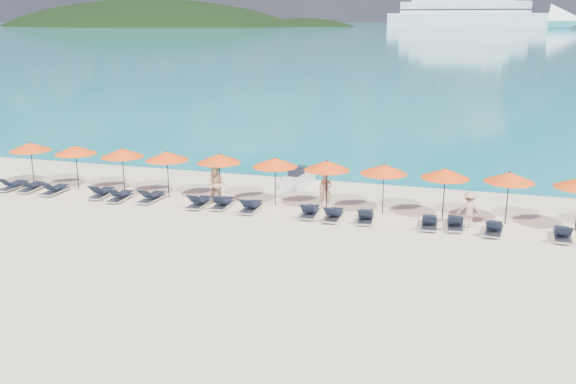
# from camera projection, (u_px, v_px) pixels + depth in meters

# --- Properties ---
(ground) EXTENTS (1400.00, 1400.00, 0.00)m
(ground) POSITION_uv_depth(u_px,v_px,m) (266.00, 242.00, 24.63)
(ground) COLOR beige
(sea) EXTENTS (1600.00, 1300.00, 0.01)m
(sea) POSITION_uv_depth(u_px,v_px,m) (478.00, 26.00, 634.64)
(sea) COLOR #1FA9B2
(sea) RESTS_ON ground
(headland_main) EXTENTS (374.00, 242.00, 126.50)m
(headland_main) POSITION_uv_depth(u_px,v_px,m) (149.00, 67.00, 616.58)
(headland_main) COLOR black
(headland_main) RESTS_ON ground
(headland_small) EXTENTS (162.00, 126.00, 85.50)m
(headland_small) POSITION_uv_depth(u_px,v_px,m) (305.00, 66.00, 592.86)
(headland_small) COLOR black
(headland_small) RESTS_ON ground
(cruise_ship) EXTENTS (150.28, 50.76, 41.34)m
(cruise_ship) POSITION_uv_depth(u_px,v_px,m) (484.00, 14.00, 501.92)
(cruise_ship) COLOR white
(cruise_ship) RESTS_ON ground
(jetski) EXTENTS (1.24, 2.58, 0.88)m
(jetski) POSITION_uv_depth(u_px,v_px,m) (298.00, 178.00, 32.83)
(jetski) COLOR silver
(jetski) RESTS_ON ground
(beachgoer_a) EXTENTS (0.65, 0.48, 1.63)m
(beachgoer_a) POSITION_uv_depth(u_px,v_px,m) (326.00, 190.00, 28.80)
(beachgoer_a) COLOR tan
(beachgoer_a) RESTS_ON ground
(beachgoer_b) EXTENTS (0.94, 0.55, 1.91)m
(beachgoer_b) POSITION_uv_depth(u_px,v_px,m) (216.00, 185.00, 29.21)
(beachgoer_b) COLOR tan
(beachgoer_b) RESTS_ON ground
(beachgoer_c) EXTENTS (1.09, 0.69, 1.56)m
(beachgoer_c) POSITION_uv_depth(u_px,v_px,m) (469.00, 210.00, 26.07)
(beachgoer_c) COLOR tan
(beachgoer_c) RESTS_ON ground
(umbrella_0) EXTENTS (2.10, 2.10, 2.28)m
(umbrella_0) POSITION_uv_depth(u_px,v_px,m) (30.00, 147.00, 32.38)
(umbrella_0) COLOR black
(umbrella_0) RESTS_ON ground
(umbrella_1) EXTENTS (2.10, 2.10, 2.28)m
(umbrella_1) POSITION_uv_depth(u_px,v_px,m) (75.00, 150.00, 31.60)
(umbrella_1) COLOR black
(umbrella_1) RESTS_ON ground
(umbrella_2) EXTENTS (2.10, 2.10, 2.28)m
(umbrella_2) POSITION_uv_depth(u_px,v_px,m) (122.00, 153.00, 30.92)
(umbrella_2) COLOR black
(umbrella_2) RESTS_ON ground
(umbrella_3) EXTENTS (2.10, 2.10, 2.28)m
(umbrella_3) POSITION_uv_depth(u_px,v_px,m) (167.00, 156.00, 30.21)
(umbrella_3) COLOR black
(umbrella_3) RESTS_ON ground
(umbrella_4) EXTENTS (2.10, 2.10, 2.28)m
(umbrella_4) POSITION_uv_depth(u_px,v_px,m) (219.00, 158.00, 29.70)
(umbrella_4) COLOR black
(umbrella_4) RESTS_ON ground
(umbrella_5) EXTENTS (2.10, 2.10, 2.28)m
(umbrella_5) POSITION_uv_depth(u_px,v_px,m) (275.00, 162.00, 28.90)
(umbrella_5) COLOR black
(umbrella_5) RESTS_ON ground
(umbrella_6) EXTENTS (2.10, 2.10, 2.28)m
(umbrella_6) POSITION_uv_depth(u_px,v_px,m) (327.00, 165.00, 28.30)
(umbrella_6) COLOR black
(umbrella_6) RESTS_ON ground
(umbrella_7) EXTENTS (2.10, 2.10, 2.28)m
(umbrella_7) POSITION_uv_depth(u_px,v_px,m) (384.00, 169.00, 27.61)
(umbrella_7) COLOR black
(umbrella_7) RESTS_ON ground
(umbrella_8) EXTENTS (2.10, 2.10, 2.28)m
(umbrella_8) POSITION_uv_depth(u_px,v_px,m) (445.00, 173.00, 26.86)
(umbrella_8) COLOR black
(umbrella_8) RESTS_ON ground
(umbrella_9) EXTENTS (2.10, 2.10, 2.28)m
(umbrella_9) POSITION_uv_depth(u_px,v_px,m) (509.00, 177.00, 26.21)
(umbrella_9) COLOR black
(umbrella_9) RESTS_ON ground
(lounger_0) EXTENTS (0.74, 1.74, 0.66)m
(lounger_0) POSITION_uv_depth(u_px,v_px,m) (13.00, 185.00, 32.00)
(lounger_0) COLOR silver
(lounger_0) RESTS_ON ground
(lounger_1) EXTENTS (0.72, 1.73, 0.66)m
(lounger_1) POSITION_uv_depth(u_px,v_px,m) (31.00, 187.00, 31.72)
(lounger_1) COLOR silver
(lounger_1) RESTS_ON ground
(lounger_2) EXTENTS (0.63, 1.70, 0.66)m
(lounger_2) POSITION_uv_depth(u_px,v_px,m) (54.00, 189.00, 31.21)
(lounger_2) COLOR silver
(lounger_2) RESTS_ON ground
(lounger_3) EXTENTS (0.73, 1.74, 0.66)m
(lounger_3) POSITION_uv_depth(u_px,v_px,m) (102.00, 193.00, 30.62)
(lounger_3) COLOR silver
(lounger_3) RESTS_ON ground
(lounger_4) EXTENTS (0.69, 1.73, 0.66)m
(lounger_4) POSITION_uv_depth(u_px,v_px,m) (120.00, 196.00, 30.06)
(lounger_4) COLOR silver
(lounger_4) RESTS_ON ground
(lounger_5) EXTENTS (0.71, 1.73, 0.66)m
(lounger_5) POSITION_uv_depth(u_px,v_px,m) (151.00, 197.00, 29.91)
(lounger_5) COLOR silver
(lounger_5) RESTS_ON ground
(lounger_6) EXTENTS (0.62, 1.70, 0.66)m
(lounger_6) POSITION_uv_depth(u_px,v_px,m) (199.00, 202.00, 29.07)
(lounger_6) COLOR silver
(lounger_6) RESTS_ON ground
(lounger_7) EXTENTS (0.67, 1.72, 0.66)m
(lounger_7) POSITION_uv_depth(u_px,v_px,m) (222.00, 203.00, 28.94)
(lounger_7) COLOR silver
(lounger_7) RESTS_ON ground
(lounger_8) EXTENTS (0.65, 1.71, 0.66)m
(lounger_8) POSITION_uv_depth(u_px,v_px,m) (251.00, 206.00, 28.39)
(lounger_8) COLOR silver
(lounger_8) RESTS_ON ground
(lounger_9) EXTENTS (0.70, 1.73, 0.66)m
(lounger_9) POSITION_uv_depth(u_px,v_px,m) (310.00, 211.00, 27.67)
(lounger_9) COLOR silver
(lounger_9) RESTS_ON ground
(lounger_10) EXTENTS (0.64, 1.71, 0.66)m
(lounger_10) POSITION_uv_depth(u_px,v_px,m) (333.00, 215.00, 27.23)
(lounger_10) COLOR silver
(lounger_10) RESTS_ON ground
(lounger_11) EXTENTS (0.78, 1.75, 0.66)m
(lounger_11) POSITION_uv_depth(u_px,v_px,m) (365.00, 217.00, 26.95)
(lounger_11) COLOR silver
(lounger_11) RESTS_ON ground
(lounger_12) EXTENTS (0.72, 1.73, 0.66)m
(lounger_12) POSITION_uv_depth(u_px,v_px,m) (429.00, 222.00, 26.20)
(lounger_12) COLOR silver
(lounger_12) RESTS_ON ground
(lounger_13) EXTENTS (0.74, 1.74, 0.66)m
(lounger_13) POSITION_uv_depth(u_px,v_px,m) (455.00, 223.00, 26.10)
(lounger_13) COLOR silver
(lounger_13) RESTS_ON ground
(lounger_14) EXTENTS (0.79, 1.75, 0.66)m
(lounger_14) POSITION_uv_depth(u_px,v_px,m) (494.00, 228.00, 25.44)
(lounger_14) COLOR silver
(lounger_14) RESTS_ON ground
(lounger_15) EXTENTS (0.69, 1.72, 0.66)m
(lounger_15) POSITION_uv_depth(u_px,v_px,m) (563.00, 234.00, 24.78)
(lounger_15) COLOR silver
(lounger_15) RESTS_ON ground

